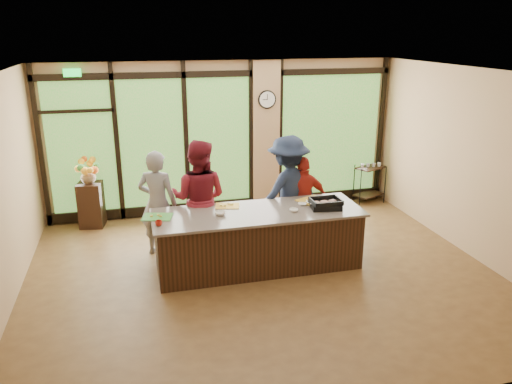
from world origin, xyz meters
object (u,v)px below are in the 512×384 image
cook_left (158,203)px  bar_cart (370,179)px  flower_stand (91,205)px  roasting_pan (326,206)px  island_base (258,240)px  cook_right (288,191)px

cook_left → bar_cart: cook_left is taller
bar_cart → cook_left: bearing=174.0°
flower_stand → roasting_pan: bearing=-25.2°
island_base → roasting_pan: 1.18m
cook_right → roasting_pan: bearing=88.2°
roasting_pan → island_base: bearing=-177.5°
island_base → cook_right: size_ratio=1.64×
flower_stand → bar_cart: bearing=9.4°
flower_stand → bar_cart: (5.70, -0.01, 0.09)m
cook_right → bar_cart: cook_right is taller
island_base → bar_cart: island_base is taller
island_base → cook_right: bearing=46.7°
cook_right → island_base: bearing=24.7°
bar_cart → cook_right: bearing=-170.2°
cook_left → cook_right: cook_right is taller
island_base → cook_right: (0.73, 0.77, 0.51)m
island_base → cook_right: cook_right is taller
cook_left → island_base: bearing=172.4°
cook_right → bar_cart: (2.37, 1.64, -0.44)m
cook_left → bar_cart: size_ratio=2.06×
island_base → cook_left: cook_left is taller
roasting_pan → cook_right: bearing=119.0°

